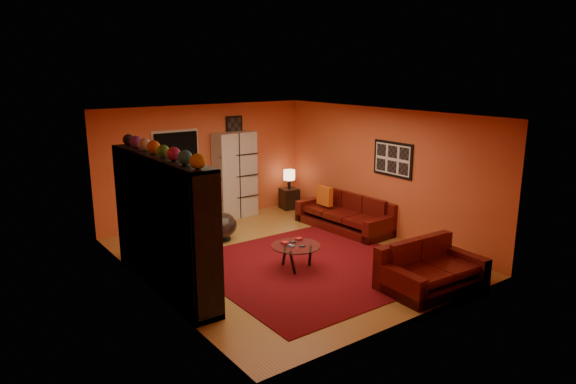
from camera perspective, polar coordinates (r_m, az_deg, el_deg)
floor at (r=9.50m, az=-0.53°, el=-7.17°), size 6.00×6.00×0.00m
ceiling at (r=8.91m, az=-0.57°, el=8.66°), size 6.00×6.00×0.00m
wall_back at (r=11.64m, az=-9.16°, el=3.20°), size 6.00×0.00×6.00m
wall_front at (r=6.98m, az=13.93°, el=-4.05°), size 6.00×0.00×6.00m
wall_left at (r=7.98m, az=-15.35°, el=-1.92°), size 0.00×6.00×6.00m
wall_right at (r=10.73m, az=10.40°, el=2.27°), size 0.00×6.00×6.00m
rug at (r=9.03m, az=2.60°, el=-8.27°), size 3.60×3.60×0.01m
doorway at (r=11.37m, az=-12.16°, el=1.38°), size 0.95×0.10×2.04m
wall_art_right at (r=10.46m, az=11.58°, el=3.60°), size 0.03×1.00×0.70m
wall_art_back at (r=11.87m, az=-6.00°, el=7.16°), size 0.42×0.03×0.52m
entertainment_unit at (r=8.12m, az=-13.76°, el=-3.38°), size 0.45×3.00×2.10m
tv at (r=8.15m, az=-13.39°, el=-3.78°), size 0.92×0.12×0.53m
sofa at (r=11.14m, az=6.60°, el=-2.55°), size 1.02×2.26×0.85m
loveseat at (r=8.46m, az=15.29°, el=-8.29°), size 1.66×1.05×0.85m
throw_pillow at (r=11.33m, az=4.10°, el=-0.41°), size 0.12×0.42×0.42m
coffee_table at (r=8.80m, az=0.87°, el=-6.23°), size 0.84×0.84×0.42m
storage_cabinet at (r=11.83m, az=-5.91°, el=1.89°), size 1.02×0.53×1.96m
bowl_chair at (r=10.38m, az=-7.59°, el=-3.70°), size 0.69×0.69×0.56m
side_table at (r=12.59m, az=0.14°, el=-0.73°), size 0.46×0.46×0.50m
table_lamp at (r=12.46m, az=0.14°, el=1.84°), size 0.28×0.28×0.46m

